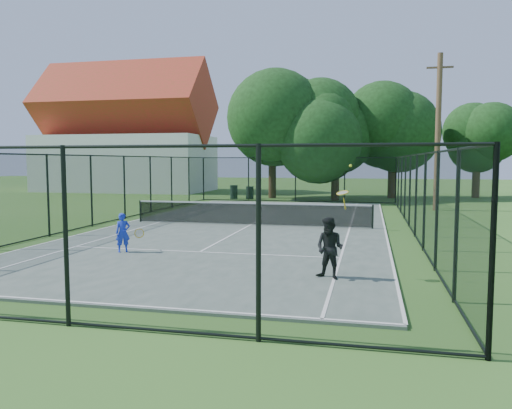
% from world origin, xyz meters
% --- Properties ---
extents(ground, '(120.00, 120.00, 0.00)m').
position_xyz_m(ground, '(0.00, 0.00, 0.00)').
color(ground, '#2F5B1F').
extents(tennis_court, '(11.00, 24.00, 0.06)m').
position_xyz_m(tennis_court, '(0.00, 0.00, 0.03)').
color(tennis_court, '#4D5B52').
rests_on(tennis_court, ground).
extents(tennis_net, '(10.08, 0.08, 0.95)m').
position_xyz_m(tennis_net, '(0.00, 0.00, 0.58)').
color(tennis_net, black).
rests_on(tennis_net, tennis_court).
extents(fence, '(13.10, 26.10, 3.00)m').
position_xyz_m(fence, '(0.00, 0.00, 1.50)').
color(fence, black).
rests_on(fence, ground).
extents(tree_near_left, '(7.30, 7.30, 9.52)m').
position_xyz_m(tree_near_left, '(-2.19, 16.09, 5.86)').
color(tree_near_left, '#332114').
rests_on(tree_near_left, ground).
extents(tree_near_mid, '(5.93, 5.93, 7.75)m').
position_xyz_m(tree_near_mid, '(2.49, 15.12, 4.77)').
color(tree_near_mid, '#332114').
rests_on(tree_near_mid, ground).
extents(tree_near_right, '(6.04, 6.04, 8.34)m').
position_xyz_m(tree_near_right, '(6.45, 18.09, 5.30)').
color(tree_near_right, '#332114').
rests_on(tree_near_right, ground).
extents(tree_far_right, '(4.78, 4.78, 6.32)m').
position_xyz_m(tree_far_right, '(12.61, 19.76, 3.91)').
color(tree_far_right, '#332114').
rests_on(tree_far_right, ground).
extents(building, '(15.30, 8.15, 11.87)m').
position_xyz_m(building, '(-17.00, 22.00, 4.93)').
color(building, silver).
rests_on(building, ground).
extents(trash_bin_left, '(0.58, 0.58, 0.99)m').
position_xyz_m(trash_bin_left, '(-4.75, 14.61, 0.50)').
color(trash_bin_left, black).
rests_on(trash_bin_left, ground).
extents(trash_bin_right, '(0.58, 0.58, 0.91)m').
position_xyz_m(trash_bin_right, '(-3.58, 14.70, 0.46)').
color(trash_bin_right, black).
rests_on(trash_bin_right, ground).
extents(utility_pole, '(1.40, 0.30, 8.60)m').
position_xyz_m(utility_pole, '(8.47, 9.00, 4.36)').
color(utility_pole, '#4C3823').
rests_on(utility_pole, ground).
extents(player_blue, '(0.84, 0.48, 1.15)m').
position_xyz_m(player_blue, '(-2.21, -6.88, 0.64)').
color(player_blue, '#1931D6').
rests_on(player_blue, tennis_court).
extents(player_black, '(0.88, 0.87, 2.61)m').
position_xyz_m(player_black, '(4.00, -8.90, 0.77)').
color(player_black, black).
rests_on(player_black, tennis_court).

